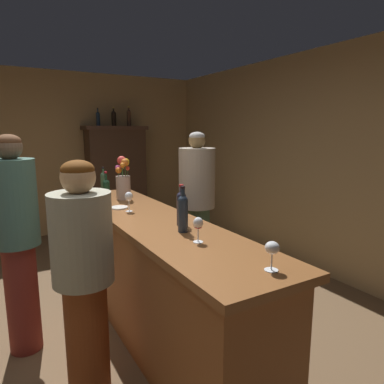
% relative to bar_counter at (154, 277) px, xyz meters
% --- Properties ---
extents(floor, '(9.00, 9.00, 0.00)m').
position_rel_bar_counter_xyz_m(floor, '(-0.58, -0.05, -0.51)').
color(floor, brown).
rests_on(floor, ground).
extents(wall_back, '(5.74, 0.12, 2.60)m').
position_rel_bar_counter_xyz_m(wall_back, '(-0.58, 3.47, 0.80)').
color(wall_back, '#A68453').
rests_on(wall_back, ground).
extents(wall_right, '(0.12, 7.05, 2.60)m').
position_rel_bar_counter_xyz_m(wall_right, '(2.28, -0.05, 0.80)').
color(wall_right, '#A38556').
rests_on(wall_right, ground).
extents(bar_counter, '(0.63, 2.85, 1.00)m').
position_rel_bar_counter_xyz_m(bar_counter, '(0.00, 0.00, 0.00)').
color(bar_counter, brown).
rests_on(bar_counter, ground).
extents(display_cabinet, '(1.01, 0.44, 1.75)m').
position_rel_bar_counter_xyz_m(display_cabinet, '(0.74, 3.16, 0.40)').
color(display_cabinet, '#3C281C').
rests_on(display_cabinet, ground).
extents(wine_bottle_merlot, '(0.07, 0.07, 0.32)m').
position_rel_bar_counter_xyz_m(wine_bottle_merlot, '(0.03, -0.45, 0.64)').
color(wine_bottle_merlot, '#202C3C').
rests_on(wine_bottle_merlot, bar_counter).
extents(wine_bottle_riesling, '(0.07, 0.07, 0.30)m').
position_rel_bar_counter_xyz_m(wine_bottle_riesling, '(-0.14, 0.77, 0.62)').
color(wine_bottle_riesling, '#16341F').
rests_on(wine_bottle_riesling, bar_counter).
extents(wine_bottle_pinot, '(0.07, 0.07, 0.30)m').
position_rel_bar_counter_xyz_m(wine_bottle_pinot, '(0.10, -0.29, 0.64)').
color(wine_bottle_pinot, '#242333').
rests_on(wine_bottle_pinot, bar_counter).
extents(wine_bottle_chardonnay, '(0.06, 0.06, 0.30)m').
position_rel_bar_counter_xyz_m(wine_bottle_chardonnay, '(0.10, 0.98, 0.63)').
color(wine_bottle_chardonnay, black).
rests_on(wine_bottle_chardonnay, bar_counter).
extents(wine_bottle_rose, '(0.06, 0.06, 0.31)m').
position_rel_bar_counter_xyz_m(wine_bottle_rose, '(-0.06, 1.11, 0.64)').
color(wine_bottle_rose, '#304D33').
rests_on(wine_bottle_rose, bar_counter).
extents(wine_glass_front, '(0.07, 0.07, 0.17)m').
position_rel_bar_counter_xyz_m(wine_glass_front, '(-0.08, 0.30, 0.62)').
color(wine_glass_front, white).
rests_on(wine_glass_front, bar_counter).
extents(wine_glass_mid, '(0.07, 0.07, 0.16)m').
position_rel_bar_counter_xyz_m(wine_glass_mid, '(0.22, 1.20, 0.61)').
color(wine_glass_mid, white).
rests_on(wine_glass_mid, bar_counter).
extents(wine_glass_rear, '(0.07, 0.07, 0.15)m').
position_rel_bar_counter_xyz_m(wine_glass_rear, '(0.09, -1.25, 0.61)').
color(wine_glass_rear, white).
rests_on(wine_glass_rear, bar_counter).
extents(wine_glass_spare, '(0.06, 0.06, 0.16)m').
position_rel_bar_counter_xyz_m(wine_glass_spare, '(0.00, -0.69, 0.61)').
color(wine_glass_spare, white).
rests_on(wine_glass_spare, bar_counter).
extents(flower_arrangement, '(0.16, 0.16, 0.43)m').
position_rel_bar_counter_xyz_m(flower_arrangement, '(0.06, 0.85, 0.69)').
color(flower_arrangement, tan).
rests_on(flower_arrangement, bar_counter).
extents(cheese_plate, '(0.15, 0.15, 0.01)m').
position_rel_bar_counter_xyz_m(cheese_plate, '(-0.12, 0.47, 0.50)').
color(cheese_plate, white).
rests_on(cheese_plate, bar_counter).
extents(display_bottle_left, '(0.06, 0.06, 0.28)m').
position_rel_bar_counter_xyz_m(display_bottle_left, '(0.47, 3.16, 1.37)').
color(display_bottle_left, '#1A2B3D').
rests_on(display_bottle_left, display_cabinet).
extents(display_bottle_midleft, '(0.08, 0.08, 0.30)m').
position_rel_bar_counter_xyz_m(display_bottle_midleft, '(0.73, 3.16, 1.38)').
color(display_bottle_midleft, black).
rests_on(display_bottle_midleft, display_cabinet).
extents(display_bottle_center, '(0.07, 0.07, 0.32)m').
position_rel_bar_counter_xyz_m(display_bottle_center, '(0.99, 3.16, 1.39)').
color(display_bottle_center, '#41281C').
rests_on(display_bottle_center, display_cabinet).
extents(patron_redhead, '(0.33, 0.33, 1.66)m').
position_rel_bar_counter_xyz_m(patron_redhead, '(-0.95, 0.32, 0.41)').
color(patron_redhead, maroon).
rests_on(patron_redhead, ground).
extents(patron_near_entrance, '(0.38, 0.38, 1.52)m').
position_rel_bar_counter_xyz_m(patron_near_entrance, '(-0.63, -0.37, 0.32)').
color(patron_near_entrance, brown).
rests_on(patron_near_entrance, ground).
extents(bartender, '(0.38, 0.38, 1.67)m').
position_rel_bar_counter_xyz_m(bartender, '(0.80, 0.64, 0.40)').
color(bartender, '#3D5B44').
rests_on(bartender, ground).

